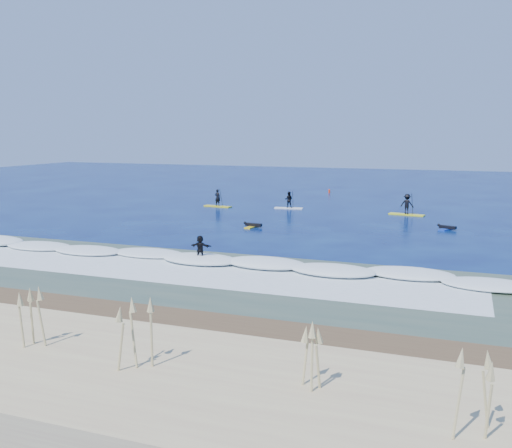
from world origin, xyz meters
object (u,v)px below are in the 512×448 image
(wave_surfer, at_px, (200,249))
(marker_buoy, at_px, (329,191))
(prone_paddler_near, at_px, (253,225))
(sup_paddler_right, at_px, (407,205))
(sup_paddler_left, at_px, (218,200))
(sup_paddler_center, at_px, (289,201))
(prone_paddler_far, at_px, (447,228))

(wave_surfer, distance_m, marker_buoy, 40.80)
(prone_paddler_near, distance_m, marker_buoy, 27.73)
(sup_paddler_right, relative_size, marker_buoy, 5.71)
(prone_paddler_near, xyz_separation_m, wave_surfer, (1.58, -13.03, 0.71))
(sup_paddler_left, xyz_separation_m, sup_paddler_right, (18.95, 0.69, 0.24))
(prone_paddler_near, bearing_deg, marker_buoy, 5.75)
(sup_paddler_center, distance_m, marker_buoy, 15.90)
(sup_paddler_left, xyz_separation_m, wave_surfer, (9.45, -23.71, 0.20))
(prone_paddler_far, xyz_separation_m, marker_buoy, (-14.90, 23.49, 0.12))
(sup_paddler_left, relative_size, prone_paddler_near, 1.50)
(sup_paddler_left, height_order, marker_buoy, sup_paddler_left)
(prone_paddler_near, bearing_deg, sup_paddler_right, -38.60)
(sup_paddler_center, xyz_separation_m, wave_surfer, (2.13, -24.87, 0.11))
(sup_paddler_center, bearing_deg, sup_paddler_right, -10.30)
(prone_paddler_far, distance_m, wave_surfer, 21.80)
(sup_paddler_left, height_order, wave_surfer, sup_paddler_left)
(marker_buoy, bearing_deg, sup_paddler_left, -114.67)
(sup_paddler_left, bearing_deg, sup_paddler_center, 16.50)
(prone_paddler_far, bearing_deg, sup_paddler_center, 85.13)
(prone_paddler_far, relative_size, marker_buoy, 3.36)
(wave_surfer, relative_size, marker_buoy, 3.59)
(sup_paddler_center, bearing_deg, sup_paddler_left, -179.00)
(sup_paddler_left, xyz_separation_m, prone_paddler_far, (22.73, -6.44, -0.52))
(sup_paddler_right, bearing_deg, sup_paddler_center, -171.36)
(marker_buoy, bearing_deg, prone_paddler_far, -57.61)
(sup_paddler_left, relative_size, marker_buoy, 5.20)
(sup_paddler_left, distance_m, prone_paddler_near, 13.28)
(sup_paddler_left, height_order, sup_paddler_center, sup_paddler_left)
(prone_paddler_far, bearing_deg, prone_paddler_near, 127.29)
(wave_surfer, bearing_deg, sup_paddler_right, 66.84)
(sup_paddler_right, height_order, wave_surfer, sup_paddler_right)
(sup_paddler_left, bearing_deg, wave_surfer, -60.79)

